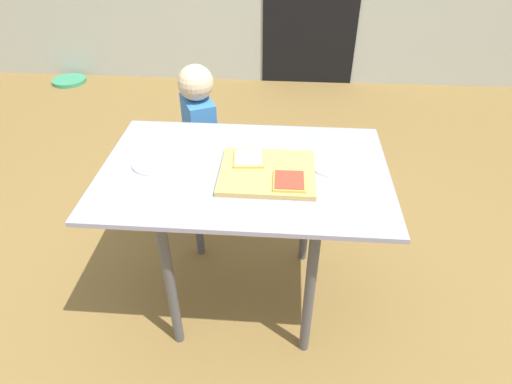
% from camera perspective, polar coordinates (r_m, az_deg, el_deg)
% --- Properties ---
extents(ground_plane, '(16.00, 16.00, 0.00)m').
position_cam_1_polar(ground_plane, '(2.28, -1.22, -13.27)').
color(ground_plane, olive).
extents(dining_table, '(1.17, 0.76, 0.77)m').
position_cam_1_polar(dining_table, '(1.82, -1.49, 0.37)').
color(dining_table, '#9191A9').
rests_on(dining_table, ground).
extents(cutting_board, '(0.38, 0.33, 0.02)m').
position_cam_1_polar(cutting_board, '(1.72, 1.49, 2.62)').
color(cutting_board, tan).
rests_on(cutting_board, dining_table).
extents(pizza_slice_far_left, '(0.13, 0.15, 0.01)m').
position_cam_1_polar(pizza_slice_far_left, '(1.78, -0.95, 4.48)').
color(pizza_slice_far_left, gold).
rests_on(pizza_slice_far_left, cutting_board).
extents(pizza_slice_near_right, '(0.12, 0.14, 0.01)m').
position_cam_1_polar(pizza_slice_near_right, '(1.65, 4.41, 1.47)').
color(pizza_slice_near_right, gold).
rests_on(pizza_slice_near_right, cutting_board).
extents(plate_white_right, '(0.18, 0.18, 0.01)m').
position_cam_1_polar(plate_white_right, '(1.81, 10.00, 3.57)').
color(plate_white_right, white).
rests_on(plate_white_right, dining_table).
extents(plate_white_left, '(0.18, 0.18, 0.01)m').
position_cam_1_polar(plate_white_left, '(1.84, -13.21, 3.73)').
color(plate_white_left, silver).
rests_on(plate_white_left, dining_table).
extents(child_left, '(0.23, 0.28, 0.95)m').
position_cam_1_polar(child_left, '(2.48, -7.39, 7.69)').
color(child_left, '#442370').
rests_on(child_left, ground).
extents(garden_hose_coil, '(0.33, 0.33, 0.04)m').
position_cam_1_polar(garden_hose_coil, '(4.96, -23.38, 13.32)').
color(garden_hose_coil, '#389066').
rests_on(garden_hose_coil, ground).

